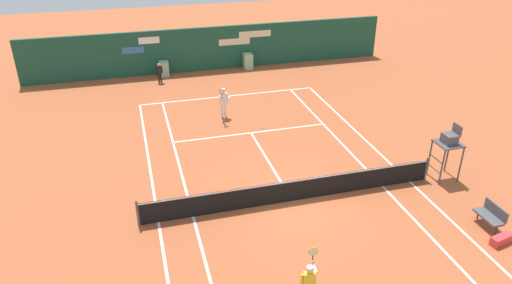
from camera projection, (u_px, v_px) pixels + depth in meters
The scene contains 10 objects.
ground_plane at pixel (288, 193), 19.59m from camera, with size 80.00×80.00×0.01m.
tennis_net at pixel (293, 190), 18.86m from camera, with size 12.10×0.10×1.07m.
sponsor_back_wall at pixel (211, 49), 32.97m from camera, with size 25.00×1.02×2.99m.
umpire_chair at pixel (449, 143), 19.92m from camera, with size 1.00×1.00×2.49m.
player_bench at pixel (491, 215), 17.41m from camera, with size 0.54×1.14×0.88m.
equipment_bag at pixel (503, 239), 16.71m from camera, with size 0.99×0.46×0.32m.
player_on_baseline at pixel (223, 100), 25.86m from camera, with size 0.62×0.72×1.88m.
player_near_side at pixel (309, 282), 13.78m from camera, with size 0.68×0.63×1.76m.
ball_kid_left_post at pixel (159, 71), 30.91m from camera, with size 0.44×0.19×1.31m.
tennis_ball_mid_court at pixel (263, 128), 25.01m from camera, with size 0.07×0.07×0.07m, color #CCE033.
Camera 1 is at (-5.67, -14.94, 10.82)m, focal length 33.53 mm.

